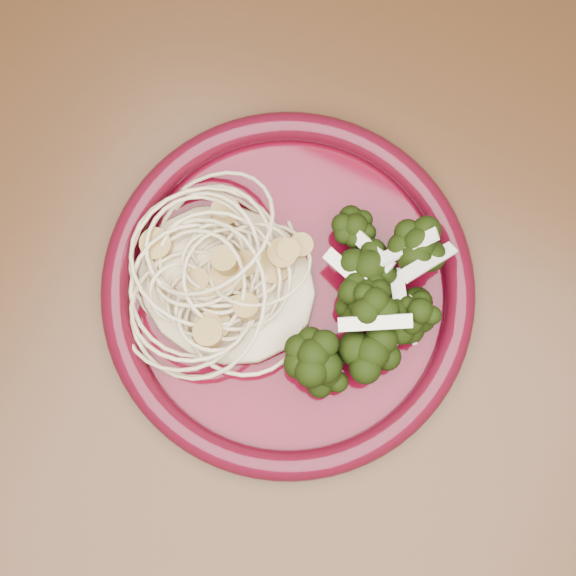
# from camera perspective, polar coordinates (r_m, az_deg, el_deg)

# --- Properties ---
(dining_table) EXTENTS (1.20, 0.80, 0.75)m
(dining_table) POSITION_cam_1_polar(r_m,az_deg,el_deg) (0.73, -9.45, -0.04)
(dining_table) COLOR #472814
(dining_table) RESTS_ON ground
(dinner_plate) EXTENTS (0.37, 0.37, 0.02)m
(dinner_plate) POSITION_cam_1_polar(r_m,az_deg,el_deg) (0.61, 0.00, -0.16)
(dinner_plate) COLOR #4A0513
(dinner_plate) RESTS_ON dining_table
(spaghetti_pile) EXTENTS (0.17, 0.16, 0.03)m
(spaghetti_pile) POSITION_cam_1_polar(r_m,az_deg,el_deg) (0.60, -4.45, 0.51)
(spaghetti_pile) COLOR beige
(spaghetti_pile) RESTS_ON dinner_plate
(scallop_cluster) EXTENTS (0.16, 0.16, 0.04)m
(scallop_cluster) POSITION_cam_1_polar(r_m,az_deg,el_deg) (0.57, -4.74, 1.20)
(scallop_cluster) COLOR #A5823A
(scallop_cluster) RESTS_ON spaghetti_pile
(broccoli_pile) EXTENTS (0.14, 0.17, 0.05)m
(broccoli_pile) POSITION_cam_1_polar(r_m,az_deg,el_deg) (0.59, 5.55, -0.38)
(broccoli_pile) COLOR black
(broccoli_pile) RESTS_ON dinner_plate
(onion_garnish) EXTENTS (0.09, 0.11, 0.05)m
(onion_garnish) POSITION_cam_1_polar(r_m,az_deg,el_deg) (0.56, 5.86, 0.18)
(onion_garnish) COLOR white
(onion_garnish) RESTS_ON broccoli_pile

